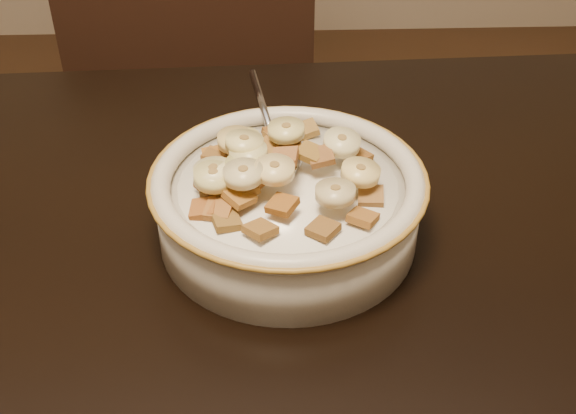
{
  "coord_description": "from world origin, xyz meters",
  "views": [
    {
      "loc": [
        0.18,
        -0.34,
        1.15
      ],
      "look_at": [
        0.2,
        0.13,
        0.78
      ],
      "focal_mm": 45.0,
      "sensor_mm": 36.0,
      "label": 1
    }
  ],
  "objects_px": {
    "cereal_bowl": "(288,211)",
    "table": "(20,381)",
    "chair": "(185,169)",
    "spoon": "(279,158)"
  },
  "relations": [
    {
      "from": "table",
      "to": "cereal_bowl",
      "type": "xyz_separation_m",
      "value": [
        0.2,
        0.13,
        0.05
      ]
    },
    {
      "from": "chair",
      "to": "cereal_bowl",
      "type": "relative_size",
      "value": 4.51
    },
    {
      "from": "cereal_bowl",
      "to": "table",
      "type": "bearing_deg",
      "value": -145.97
    },
    {
      "from": "table",
      "to": "cereal_bowl",
      "type": "bearing_deg",
      "value": 31.76
    },
    {
      "from": "table",
      "to": "chair",
      "type": "xyz_separation_m",
      "value": [
        0.05,
        0.62,
        -0.24
      ]
    },
    {
      "from": "chair",
      "to": "table",
      "type": "bearing_deg",
      "value": -92.79
    },
    {
      "from": "cereal_bowl",
      "to": "spoon",
      "type": "distance_m",
      "value": 0.05
    },
    {
      "from": "table",
      "to": "cereal_bowl",
      "type": "height_order",
      "value": "cereal_bowl"
    },
    {
      "from": "chair",
      "to": "cereal_bowl",
      "type": "xyz_separation_m",
      "value": [
        0.15,
        -0.48,
        0.29
      ]
    },
    {
      "from": "table",
      "to": "cereal_bowl",
      "type": "distance_m",
      "value": 0.24
    }
  ]
}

